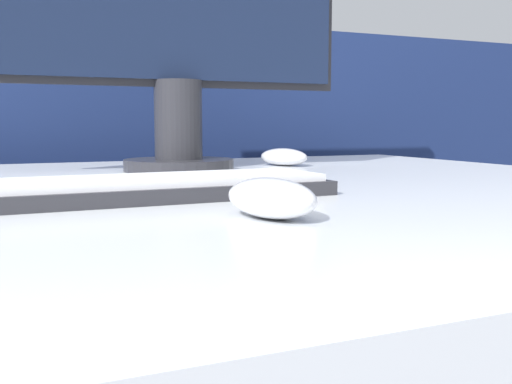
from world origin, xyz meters
name	(u,v)px	position (x,y,z in m)	size (l,w,h in m)	color
partition_panel	(67,254)	(0.00, 0.69, 0.55)	(5.00, 0.03, 1.10)	navy
computer_mouse_near	(271,198)	(0.07, -0.27, 0.79)	(0.07, 0.11, 0.03)	white
keyboard	(166,187)	(0.02, -0.10, 0.78)	(0.37, 0.13, 0.02)	#28282D
computer_mouse_far	(284,157)	(0.36, 0.29, 0.79)	(0.09, 0.12, 0.03)	silver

